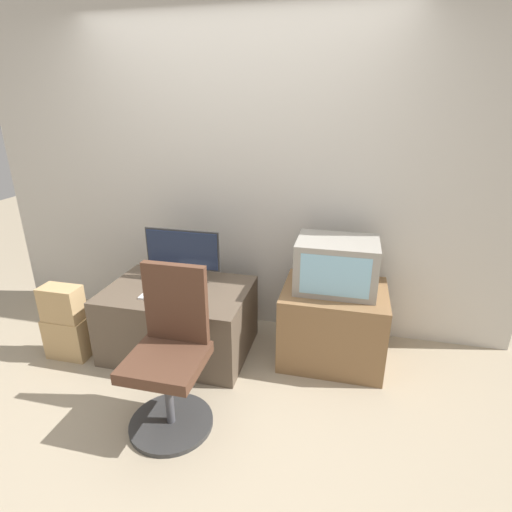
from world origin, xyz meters
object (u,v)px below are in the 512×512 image
at_px(office_chair, 170,360).
at_px(cardboard_box_lower, 68,337).
at_px(main_monitor, 183,254).
at_px(keyboard, 161,296).
at_px(mouse, 187,298).
at_px(crt_tv, 336,265).

distance_m(office_chair, cardboard_box_lower, 1.18).
xyz_separation_m(main_monitor, office_chair, (0.28, -0.89, -0.32)).
relative_size(office_chair, cardboard_box_lower, 3.06).
bearing_deg(keyboard, main_monitor, 83.98).
xyz_separation_m(main_monitor, mouse, (0.16, -0.32, -0.20)).
xyz_separation_m(main_monitor, cardboard_box_lower, (-0.78, -0.46, -0.58)).
bearing_deg(cardboard_box_lower, main_monitor, 30.49).
xyz_separation_m(mouse, office_chair, (0.12, -0.57, -0.11)).
distance_m(mouse, office_chair, 0.59).
distance_m(keyboard, crt_tv, 1.28).
xyz_separation_m(keyboard, office_chair, (0.32, -0.56, -0.11)).
bearing_deg(keyboard, cardboard_box_lower, -170.47).
bearing_deg(crt_tv, mouse, -161.57).
distance_m(main_monitor, keyboard, 0.40).
bearing_deg(main_monitor, office_chair, -72.38).
bearing_deg(keyboard, office_chair, -60.16).
relative_size(main_monitor, mouse, 10.55).
distance_m(main_monitor, office_chair, 0.99).
relative_size(mouse, office_chair, 0.06).
xyz_separation_m(crt_tv, cardboard_box_lower, (-1.96, -0.48, -0.60)).
distance_m(keyboard, office_chair, 0.65).
bearing_deg(mouse, office_chair, -77.72).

